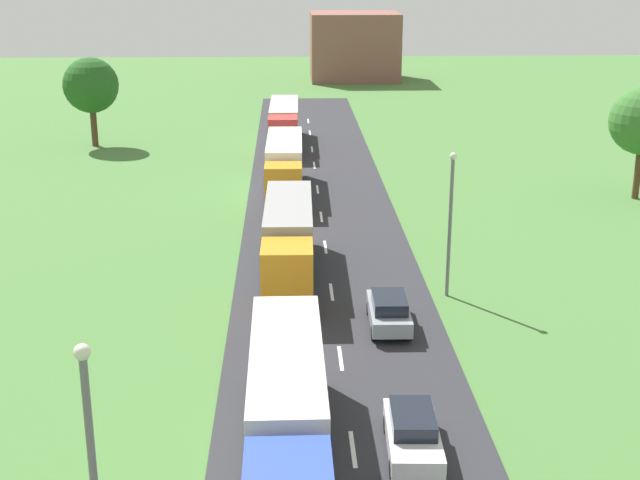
% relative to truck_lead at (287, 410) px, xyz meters
% --- Properties ---
extents(road, '(10.00, 140.00, 0.06)m').
position_rel_truck_lead_xyz_m(road, '(2.27, 9.46, -2.12)').
color(road, '#2B2B30').
rests_on(road, ground).
extents(lane_marking_centre, '(0.16, 120.32, 0.01)m').
position_rel_truck_lead_xyz_m(lane_marking_centre, '(2.27, 4.99, -2.09)').
color(lane_marking_centre, white).
rests_on(lane_marking_centre, road).
extents(truck_lead, '(2.54, 12.84, 3.66)m').
position_rel_truck_lead_xyz_m(truck_lead, '(0.00, 0.00, 0.00)').
color(truck_lead, blue).
rests_on(truck_lead, road).
extents(truck_second, '(2.66, 12.34, 3.80)m').
position_rel_truck_lead_xyz_m(truck_second, '(0.10, 18.23, 0.06)').
color(truck_second, orange).
rests_on(truck_second, road).
extents(truck_third, '(2.63, 11.94, 3.78)m').
position_rel_truck_lead_xyz_m(truck_third, '(-0.13, 35.57, 0.05)').
color(truck_third, orange).
rests_on(truck_third, road).
extents(truck_fourth, '(2.65, 12.86, 3.58)m').
position_rel_truck_lead_xyz_m(truck_fourth, '(-0.19, 52.32, -0.01)').
color(truck_fourth, red).
rests_on(truck_fourth, road).
extents(car_second, '(1.94, 4.40, 1.52)m').
position_rel_truck_lead_xyz_m(car_second, '(4.29, 0.60, -1.30)').
color(car_second, white).
rests_on(car_second, road).
extents(car_third, '(1.89, 4.31, 1.58)m').
position_rel_truck_lead_xyz_m(car_third, '(4.69, 11.43, -1.27)').
color(car_third, '#8C939E').
rests_on(car_third, road).
extents(lamppost_second, '(0.36, 0.36, 7.38)m').
position_rel_truck_lead_xyz_m(lamppost_second, '(8.09, 15.43, 2.01)').
color(lamppost_second, slate).
rests_on(lamppost_second, ground).
extents(tree_birch, '(4.88, 4.88, 7.88)m').
position_rel_truck_lead_xyz_m(tree_birch, '(-17.20, 53.06, 3.26)').
color(tree_birch, '#513823').
rests_on(tree_birch, ground).
extents(distant_building, '(11.85, 9.87, 8.94)m').
position_rel_truck_lead_xyz_m(distant_building, '(9.37, 96.35, 2.32)').
color(distant_building, brown).
rests_on(distant_building, ground).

